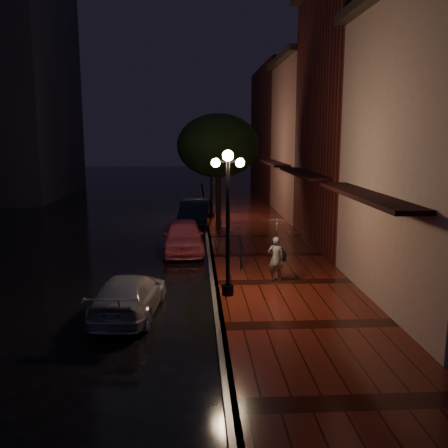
% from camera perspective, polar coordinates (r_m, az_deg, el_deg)
% --- Properties ---
extents(ground, '(120.00, 120.00, 0.00)m').
position_cam_1_polar(ground, '(19.96, -1.53, -4.02)').
color(ground, black).
rests_on(ground, ground).
extents(sidewalk, '(4.50, 60.00, 0.15)m').
position_cam_1_polar(sidewalk, '(20.13, 4.89, -3.71)').
color(sidewalk, '#4C180D').
rests_on(sidewalk, ground).
extents(curb, '(0.25, 60.00, 0.15)m').
position_cam_1_polar(curb, '(19.94, -1.53, -3.81)').
color(curb, '#595451').
rests_on(curb, ground).
extents(storefront_mid, '(5.00, 8.00, 11.00)m').
position_cam_1_polar(storefront_mid, '(22.66, 16.57, 11.30)').
color(storefront_mid, '#511914').
rests_on(storefront_mid, ground).
extents(storefront_far, '(5.00, 8.00, 9.00)m').
position_cam_1_polar(storefront_far, '(30.31, 11.31, 9.23)').
color(storefront_far, '#8C5951').
rests_on(storefront_far, ground).
extents(storefront_extra, '(5.00, 12.00, 10.00)m').
position_cam_1_polar(storefront_extra, '(40.07, 7.69, 10.23)').
color(storefront_extra, '#511914').
rests_on(storefront_extra, ground).
extents(streetlamp_near, '(0.96, 0.36, 4.31)m').
position_cam_1_polar(streetlamp_near, '(14.55, 0.44, 1.11)').
color(streetlamp_near, black).
rests_on(streetlamp_near, sidewalk).
extents(streetlamp_far, '(0.96, 0.36, 4.31)m').
position_cam_1_polar(streetlamp_far, '(28.45, -1.44, 5.54)').
color(streetlamp_far, black).
rests_on(streetlamp_far, sidewalk).
extents(street_tree, '(4.16, 4.16, 5.80)m').
position_cam_1_polar(street_tree, '(25.37, -0.64, 8.71)').
color(street_tree, black).
rests_on(street_tree, sidewalk).
extents(pink_car, '(1.76, 4.14, 1.40)m').
position_cam_1_polar(pink_car, '(20.98, -4.67, -1.39)').
color(pink_car, '#E75F77').
rests_on(pink_car, ground).
extents(navy_car, '(1.86, 4.53, 1.46)m').
position_cam_1_polar(navy_car, '(26.89, -3.32, 1.25)').
color(navy_car, black).
rests_on(navy_car, ground).
extents(silver_car, '(1.97, 4.05, 1.13)m').
position_cam_1_polar(silver_car, '(14.01, -10.80, -7.99)').
color(silver_car, '#ABABB2').
rests_on(silver_car, ground).
extents(woman_with_umbrella, '(0.87, 0.89, 2.09)m').
position_cam_1_polar(woman_with_umbrella, '(16.26, 6.02, -1.81)').
color(woman_with_umbrella, silver).
rests_on(woman_with_umbrella, sidewalk).
extents(parking_meter, '(0.13, 0.11, 1.29)m').
position_cam_1_polar(parking_meter, '(17.62, 1.95, -2.83)').
color(parking_meter, black).
rests_on(parking_meter, sidewalk).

